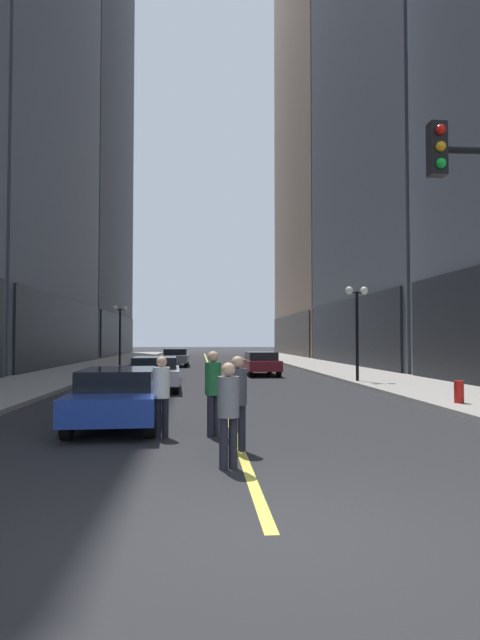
{
  "coord_description": "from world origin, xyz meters",
  "views": [
    {
      "loc": [
        -0.76,
        -5.51,
        2.02
      ],
      "look_at": [
        2.37,
        35.05,
        3.51
      ],
      "focal_mm": 29.83,
      "sensor_mm": 36.0,
      "label": 1
    }
  ],
  "objects_px": {
    "car_silver": "(155,372)",
    "pedestrian_in_grey_suit": "(228,407)",
    "car_blue": "(117,395)",
    "street_lamp_right_mid": "(357,312)",
    "car_grey": "(176,357)",
    "pedestrian_in_green_parka": "(213,386)",
    "pedestrian_in_white_shirt": "(162,390)",
    "pedestrian_with_orange_bag": "(238,396)",
    "street_lamp_left_far": "(120,322)",
    "fire_hydrant_right": "(459,394)",
    "car_maroon": "(261,362)"
  },
  "relations": [
    {
      "from": "street_lamp_right_mid",
      "to": "car_silver",
      "type": "bearing_deg",
      "value": -166.3
    },
    {
      "from": "car_blue",
      "to": "pedestrian_in_green_parka",
      "type": "relative_size",
      "value": 2.69
    },
    {
      "from": "pedestrian_in_grey_suit",
      "to": "street_lamp_right_mid",
      "type": "relative_size",
      "value": 0.38
    },
    {
      "from": "pedestrian_in_grey_suit",
      "to": "fire_hydrant_right",
      "type": "relative_size",
      "value": 2.08
    },
    {
      "from": "car_silver",
      "to": "pedestrian_in_grey_suit",
      "type": "height_order",
      "value": "pedestrian_in_grey_suit"
    },
    {
      "from": "car_blue",
      "to": "fire_hydrant_right",
      "type": "xyz_separation_m",
      "value": [
        9.57,
        2.46,
        -0.32
      ]
    },
    {
      "from": "street_lamp_left_far",
      "to": "car_blue",
      "type": "bearing_deg",
      "value": -81.76
    },
    {
      "from": "car_grey",
      "to": "pedestrian_in_green_parka",
      "type": "distance_m",
      "value": 28.92
    },
    {
      "from": "fire_hydrant_right",
      "to": "car_grey",
      "type": "bearing_deg",
      "value": 110.76
    },
    {
      "from": "car_maroon",
      "to": "fire_hydrant_right",
      "type": "height_order",
      "value": "car_maroon"
    },
    {
      "from": "pedestrian_with_orange_bag",
      "to": "fire_hydrant_right",
      "type": "distance_m",
      "value": 8.93
    },
    {
      "from": "car_maroon",
      "to": "pedestrian_with_orange_bag",
      "type": "height_order",
      "value": "pedestrian_with_orange_bag"
    },
    {
      "from": "pedestrian_in_green_parka",
      "to": "fire_hydrant_right",
      "type": "distance_m",
      "value": 8.42
    },
    {
      "from": "car_grey",
      "to": "street_lamp_right_mid",
      "type": "bearing_deg",
      "value": -61.46
    },
    {
      "from": "car_maroon",
      "to": "street_lamp_left_far",
      "type": "distance_m",
      "value": 12.78
    },
    {
      "from": "car_blue",
      "to": "car_silver",
      "type": "bearing_deg",
      "value": 89.01
    },
    {
      "from": "pedestrian_in_grey_suit",
      "to": "street_lamp_right_mid",
      "type": "height_order",
      "value": "street_lamp_right_mid"
    },
    {
      "from": "pedestrian_with_orange_bag",
      "to": "pedestrian_in_green_parka",
      "type": "bearing_deg",
      "value": 104.94
    },
    {
      "from": "car_blue",
      "to": "pedestrian_in_green_parka",
      "type": "xyz_separation_m",
      "value": [
        2.21,
        -1.58,
        0.32
      ]
    },
    {
      "from": "car_grey",
      "to": "pedestrian_in_white_shirt",
      "type": "bearing_deg",
      "value": -88.07
    },
    {
      "from": "car_silver",
      "to": "pedestrian_in_green_parka",
      "type": "distance_m",
      "value": 10.52
    },
    {
      "from": "car_silver",
      "to": "pedestrian_in_green_parka",
      "type": "height_order",
      "value": "pedestrian_in_green_parka"
    },
    {
      "from": "car_blue",
      "to": "pedestrian_with_orange_bag",
      "type": "xyz_separation_m",
      "value": [
        2.61,
        -3.09,
        0.28
      ]
    },
    {
      "from": "car_silver",
      "to": "car_grey",
      "type": "distance_m",
      "value": 18.54
    },
    {
      "from": "car_grey",
      "to": "pedestrian_in_green_parka",
      "type": "relative_size",
      "value": 2.53
    },
    {
      "from": "car_maroon",
      "to": "street_lamp_right_mid",
      "type": "bearing_deg",
      "value": -59.34
    },
    {
      "from": "car_maroon",
      "to": "pedestrian_with_orange_bag",
      "type": "xyz_separation_m",
      "value": [
        -2.77,
        -20.23,
        0.28
      ]
    },
    {
      "from": "pedestrian_in_grey_suit",
      "to": "pedestrian_in_white_shirt",
      "type": "bearing_deg",
      "value": 113.97
    },
    {
      "from": "car_blue",
      "to": "pedestrian_in_grey_suit",
      "type": "distance_m",
      "value": 4.99
    },
    {
      "from": "car_blue",
      "to": "street_lamp_right_mid",
      "type": "xyz_separation_m",
      "value": [
        9.07,
        10.91,
        2.54
      ]
    },
    {
      "from": "car_blue",
      "to": "car_grey",
      "type": "xyz_separation_m",
      "value": [
        0.17,
        27.28,
        -0.0
      ]
    },
    {
      "from": "pedestrian_in_green_parka",
      "to": "street_lamp_left_far",
      "type": "height_order",
      "value": "street_lamp_left_far"
    },
    {
      "from": "pedestrian_in_grey_suit",
      "to": "street_lamp_left_far",
      "type": "relative_size",
      "value": 0.38
    },
    {
      "from": "street_lamp_right_mid",
      "to": "fire_hydrant_right",
      "type": "relative_size",
      "value": 5.54
    },
    {
      "from": "car_blue",
      "to": "car_grey",
      "type": "height_order",
      "value": "same"
    },
    {
      "from": "pedestrian_in_white_shirt",
      "to": "street_lamp_left_far",
      "type": "height_order",
      "value": "street_lamp_left_far"
    },
    {
      "from": "street_lamp_left_far",
      "to": "pedestrian_in_green_parka",
      "type": "bearing_deg",
      "value": -77.74
    },
    {
      "from": "car_maroon",
      "to": "pedestrian_in_grey_suit",
      "type": "xyz_separation_m",
      "value": [
        -3.01,
        -21.52,
        0.25
      ]
    },
    {
      "from": "pedestrian_in_grey_suit",
      "to": "street_lamp_left_far",
      "type": "height_order",
      "value": "street_lamp_left_far"
    },
    {
      "from": "car_blue",
      "to": "pedestrian_in_green_parka",
      "type": "bearing_deg",
      "value": -35.53
    },
    {
      "from": "car_blue",
      "to": "pedestrian_in_white_shirt",
      "type": "xyz_separation_m",
      "value": [
        1.14,
        -1.61,
        0.25
      ]
    },
    {
      "from": "street_lamp_left_far",
      "to": "pedestrian_with_orange_bag",
      "type": "bearing_deg",
      "value": -77.6
    },
    {
      "from": "pedestrian_in_grey_suit",
      "to": "street_lamp_left_far",
      "type": "bearing_deg",
      "value": 101.46
    },
    {
      "from": "pedestrian_in_green_parka",
      "to": "pedestrian_in_grey_suit",
      "type": "height_order",
      "value": "pedestrian_in_green_parka"
    },
    {
      "from": "pedestrian_in_green_parka",
      "to": "fire_hydrant_right",
      "type": "xyz_separation_m",
      "value": [
        7.37,
        4.04,
        -0.64
      ]
    },
    {
      "from": "car_blue",
      "to": "street_lamp_left_far",
      "type": "relative_size",
      "value": 1.08
    },
    {
      "from": "car_maroon",
      "to": "car_blue",
      "type": "bearing_deg",
      "value": -107.43
    },
    {
      "from": "pedestrian_in_grey_suit",
      "to": "street_lamp_left_far",
      "type": "xyz_separation_m",
      "value": [
        -6.1,
        30.12,
        2.29
      ]
    },
    {
      "from": "street_lamp_left_far",
      "to": "fire_hydrant_right",
      "type": "xyz_separation_m",
      "value": [
        13.3,
        -23.27,
        -2.86
      ]
    },
    {
      "from": "car_maroon",
      "to": "street_lamp_right_mid",
      "type": "height_order",
      "value": "street_lamp_right_mid"
    }
  ]
}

